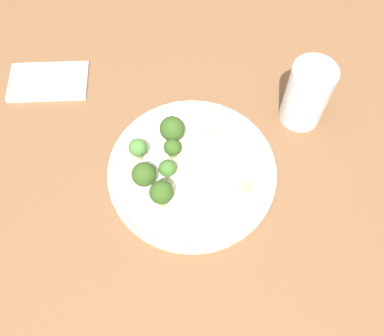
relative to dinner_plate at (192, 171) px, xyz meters
name	(u,v)px	position (x,y,z in m)	size (l,w,h in m)	color
ground	(182,284)	(-0.03, -0.02, -0.75)	(6.00, 6.00, 0.00)	#47423D
wooden_dining_table	(175,204)	(-0.03, -0.02, -0.09)	(1.40, 1.00, 0.74)	brown
dinner_plate	(192,171)	(0.00, 0.00, 0.00)	(0.29, 0.29, 0.02)	beige
noodle_bed	(219,160)	(0.05, 0.01, 0.02)	(0.14, 0.11, 0.04)	beige
seared_scallop_center_golden	(204,157)	(0.02, 0.02, 0.01)	(0.02, 0.02, 0.02)	beige
seared_scallop_tilted_round	(220,164)	(0.05, 0.01, 0.01)	(0.03, 0.03, 0.01)	#DBB77A
seared_scallop_on_noodles	(212,176)	(0.03, -0.02, 0.01)	(0.03, 0.03, 0.02)	beige
seared_scallop_left_edge	(246,186)	(0.09, -0.04, 0.01)	(0.02, 0.02, 0.01)	#E5C689
seared_scallop_front_small	(211,139)	(0.03, 0.06, 0.01)	(0.03, 0.03, 0.01)	#E5C689
broccoli_floret_center_pile	(167,169)	(-0.04, -0.01, 0.03)	(0.03, 0.03, 0.04)	#89A356
broccoli_floret_tall_stalk	(169,129)	(-0.04, 0.06, 0.04)	(0.04, 0.04, 0.06)	#7A994C
broccoli_floret_near_rim	(138,148)	(-0.09, 0.03, 0.03)	(0.03, 0.03, 0.05)	#89A356
broccoli_floret_right_tilted	(162,193)	(-0.05, -0.06, 0.04)	(0.04, 0.04, 0.06)	#7A994C
broccoli_floret_split_head	(144,172)	(-0.08, -0.02, 0.03)	(0.04, 0.04, 0.05)	#89A356
broccoli_floret_front_edge	(172,148)	(-0.03, 0.03, 0.03)	(0.03, 0.03, 0.04)	#89A356
onion_sliver_long_sliver	(161,152)	(-0.05, 0.04, 0.01)	(0.06, 0.01, 0.00)	silver
onion_sliver_pale_crescent	(161,169)	(-0.05, 0.00, 0.01)	(0.04, 0.01, 0.00)	silver
onion_sliver_curled_piece	(147,148)	(-0.08, 0.04, 0.01)	(0.04, 0.01, 0.00)	silver
onion_sliver_short_strip	(175,186)	(-0.03, -0.03, 0.01)	(0.05, 0.01, 0.00)	silver
water_glass	(306,97)	(0.20, 0.12, 0.05)	(0.08, 0.08, 0.13)	silver
folded_napkin	(48,82)	(-0.28, 0.20, 0.00)	(0.15, 0.09, 0.01)	white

